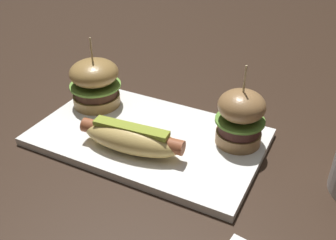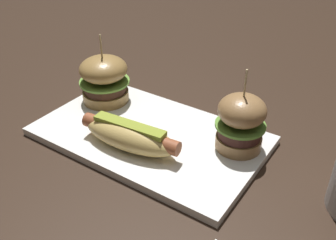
# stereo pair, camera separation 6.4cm
# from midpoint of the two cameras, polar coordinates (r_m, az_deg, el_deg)

# --- Properties ---
(ground_plane) EXTENTS (3.00, 3.00, 0.00)m
(ground_plane) POSITION_cam_midpoint_polar(r_m,az_deg,el_deg) (0.68, -5.61, -3.09)
(ground_plane) COLOR black
(platter_main) EXTENTS (0.39, 0.23, 0.01)m
(platter_main) POSITION_cam_midpoint_polar(r_m,az_deg,el_deg) (0.68, -5.64, -2.61)
(platter_main) COLOR white
(platter_main) RESTS_ON ground
(hot_dog) EXTENTS (0.18, 0.07, 0.05)m
(hot_dog) POSITION_cam_midpoint_polar(r_m,az_deg,el_deg) (0.63, -8.20, -2.74)
(hot_dog) COLOR tan
(hot_dog) RESTS_ON platter_main
(slider_left) EXTENTS (0.10, 0.10, 0.14)m
(slider_left) POSITION_cam_midpoint_polar(r_m,az_deg,el_deg) (0.76, -13.15, 5.37)
(slider_left) COLOR olive
(slider_left) RESTS_ON platter_main
(slider_right) EXTENTS (0.08, 0.08, 0.14)m
(slider_right) POSITION_cam_midpoint_polar(r_m,az_deg,el_deg) (0.63, 7.86, 0.31)
(slider_right) COLOR #976E43
(slider_right) RESTS_ON platter_main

